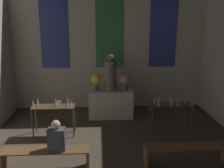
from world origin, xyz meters
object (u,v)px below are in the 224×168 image
at_px(flower_vase_left, 96,80).
at_px(pew_back_right, 187,151).
at_px(candle_rack_right, 171,108).
at_px(person_seated, 57,137).
at_px(flower_vase_right, 125,80).
at_px(altar, 111,103).
at_px(candle_rack_left, 54,110).
at_px(pew_back_left, 46,155).
at_px(statue, 111,74).

xyz_separation_m(flower_vase_left, pew_back_right, (1.97, -2.89, -0.91)).
relative_size(candle_rack_right, person_seated, 1.74).
bearing_deg(flower_vase_right, candle_rack_right, -47.15).
height_order(altar, pew_back_right, altar).
bearing_deg(altar, pew_back_right, -62.37).
height_order(flower_vase_left, person_seated, flower_vase_left).
bearing_deg(candle_rack_right, flower_vase_left, 149.00).
xyz_separation_m(flower_vase_right, candle_rack_left, (-2.07, -1.24, -0.53)).
distance_m(candle_rack_left, pew_back_left, 1.70).
xyz_separation_m(altar, candle_rack_right, (1.61, -1.24, 0.26)).
bearing_deg(candle_rack_left, pew_back_right, -27.86).
height_order(pew_back_left, person_seated, person_seated).
height_order(altar, flower_vase_right, flower_vase_right).
xyz_separation_m(altar, statue, (0.00, 0.00, 0.98)).
bearing_deg(flower_vase_right, altar, -180.00).
bearing_deg(statue, candle_rack_right, -37.66).
height_order(altar, pew_back_left, altar).
relative_size(statue, flower_vase_right, 2.19).
xyz_separation_m(altar, pew_back_right, (1.51, -2.89, -0.12)).
height_order(flower_vase_right, pew_back_left, flower_vase_right).
distance_m(candle_rack_left, pew_back_right, 3.56).
xyz_separation_m(statue, pew_back_left, (-1.51, -2.89, -1.10)).
distance_m(flower_vase_left, person_seated, 3.05).
bearing_deg(altar, statue, 0.00).
distance_m(flower_vase_right, candle_rack_right, 1.78).
distance_m(flower_vase_left, pew_back_right, 3.62).
relative_size(candle_rack_right, pew_back_right, 0.62).
xyz_separation_m(flower_vase_left, pew_back_left, (-1.06, -2.89, -0.91)).
bearing_deg(pew_back_left, person_seated, -0.00).
height_order(flower_vase_right, candle_rack_left, flower_vase_right).
bearing_deg(statue, pew_back_left, -117.63).
bearing_deg(statue, person_seated, -113.67).
height_order(altar, flower_vase_left, flower_vase_left).
bearing_deg(altar, candle_rack_left, -142.38).
bearing_deg(person_seated, flower_vase_right, 59.19).
bearing_deg(candle_rack_right, statue, 142.34).
relative_size(flower_vase_left, flower_vase_right, 1.00).
bearing_deg(statue, pew_back_right, -62.37).
bearing_deg(person_seated, flower_vase_left, 74.36).
bearing_deg(candle_rack_left, altar, 37.62).
relative_size(altar, flower_vase_right, 2.64).
bearing_deg(candle_rack_right, flower_vase_right, 132.85).
bearing_deg(flower_vase_right, person_seated, -120.81).
height_order(candle_rack_left, pew_back_right, candle_rack_left).
bearing_deg(pew_back_left, statue, 62.37).
bearing_deg(pew_back_left, pew_back_right, 0.00).
xyz_separation_m(statue, flower_vase_left, (-0.46, 0.00, -0.20)).
bearing_deg(altar, pew_back_left, -117.63).
xyz_separation_m(candle_rack_left, pew_back_left, (0.10, -1.65, -0.38)).
bearing_deg(person_seated, candle_rack_left, 101.73).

